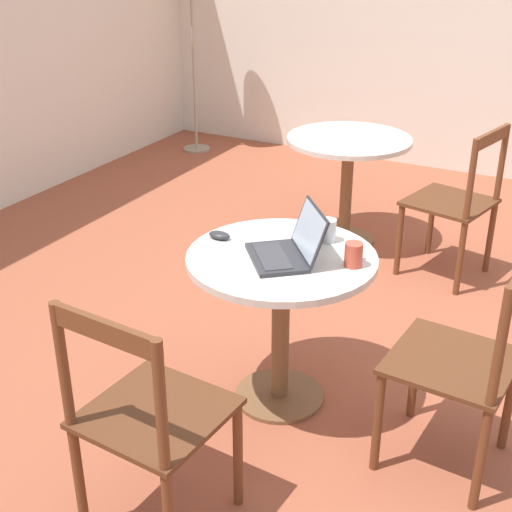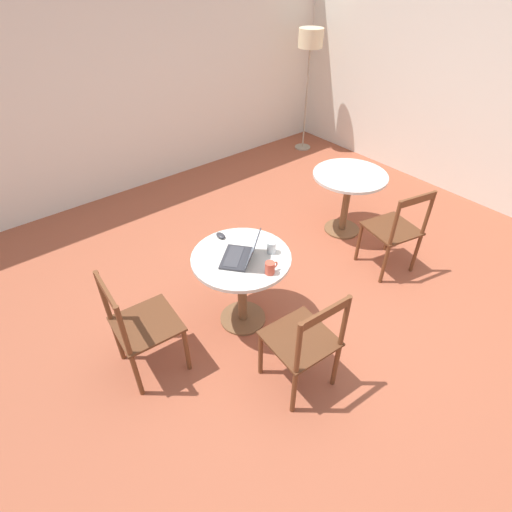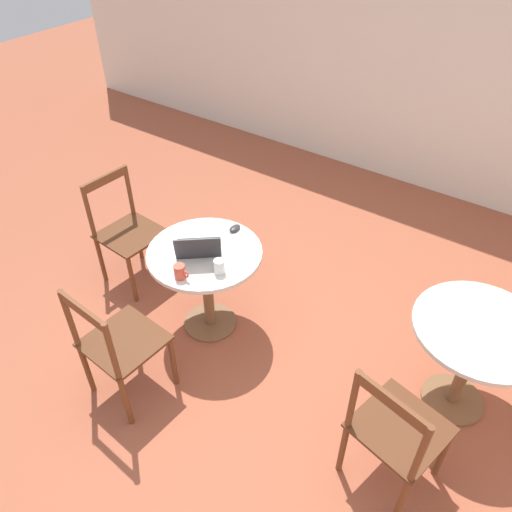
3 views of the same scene
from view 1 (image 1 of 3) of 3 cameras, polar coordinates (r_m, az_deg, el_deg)
ground_plane at (r=3.48m, az=9.88°, el=-9.48°), size 16.00×16.00×0.00m
cafe_table_near at (r=3.00m, az=2.03°, el=-2.59°), size 0.79×0.79×0.71m
cafe_table_mid at (r=4.63m, az=7.36°, el=7.57°), size 0.79×0.79×0.71m
chair_near_front at (r=2.80m, az=16.30°, el=-8.30°), size 0.48×0.48×0.92m
chair_near_left at (r=2.45m, az=-8.68°, el=-12.79°), size 0.48×0.48×0.92m
chair_mid_front at (r=4.32m, az=15.76°, el=4.08°), size 0.53×0.53×0.92m
laptop at (r=2.88m, az=2.52°, el=0.58°), size 0.41×0.40×0.21m
mouse at (r=3.08m, az=-2.94°, el=1.68°), size 0.06×0.10×0.03m
mug at (r=2.85m, az=7.83°, el=0.14°), size 0.11×0.07×0.10m
drinking_glass at (r=3.05m, az=5.76°, el=2.05°), size 0.07×0.07×0.10m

